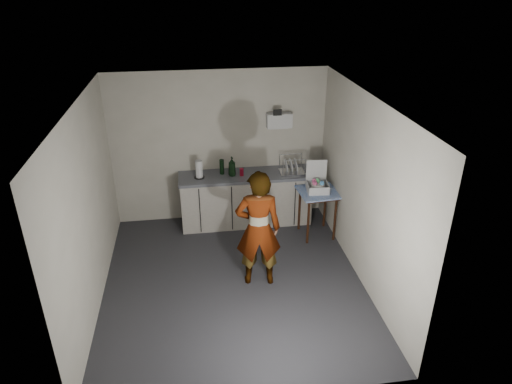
{
  "coord_description": "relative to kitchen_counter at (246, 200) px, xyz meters",
  "views": [
    {
      "loc": [
        -0.47,
        -5.25,
        4.01
      ],
      "look_at": [
        0.39,
        0.45,
        1.18
      ],
      "focal_mm": 32.0,
      "sensor_mm": 36.0,
      "label": 1
    }
  ],
  "objects": [
    {
      "name": "ceiling",
      "position": [
        -0.4,
        -1.7,
        2.17
      ],
      "size": [
        3.6,
        4.0,
        0.01
      ],
      "primitive_type": "cube",
      "color": "white",
      "rests_on": "wall_back"
    },
    {
      "name": "standing_man",
      "position": [
        -0.05,
        -1.72,
        0.42
      ],
      "size": [
        0.66,
        0.47,
        1.7
      ],
      "primitive_type": "imported",
      "rotation": [
        0.0,
        0.0,
        3.04
      ],
      "color": "#B2A593",
      "rests_on": "ground"
    },
    {
      "name": "wall_left",
      "position": [
        -2.19,
        -1.7,
        0.87
      ],
      "size": [
        0.02,
        4.0,
        2.6
      ],
      "primitive_type": "cube",
      "color": "beige",
      "rests_on": "ground"
    },
    {
      "name": "dark_bottle",
      "position": [
        -0.39,
        0.07,
        0.61
      ],
      "size": [
        0.07,
        0.07,
        0.25
      ],
      "primitive_type": "cylinder",
      "color": "black",
      "rests_on": "kitchen_counter"
    },
    {
      "name": "wall_back",
      "position": [
        -0.4,
        0.29,
        0.87
      ],
      "size": [
        3.6,
        0.02,
        2.6
      ],
      "primitive_type": "cube",
      "color": "beige",
      "rests_on": "ground"
    },
    {
      "name": "kitchen_counter",
      "position": [
        0.0,
        0.0,
        0.0
      ],
      "size": [
        2.24,
        0.62,
        0.91
      ],
      "color": "black",
      "rests_on": "ground"
    },
    {
      "name": "soap_bottle",
      "position": [
        -0.23,
        -0.02,
        0.65
      ],
      "size": [
        0.14,
        0.14,
        0.33
      ],
      "primitive_type": "imported",
      "rotation": [
        0.0,
        0.0,
        0.12
      ],
      "color": "black",
      "rests_on": "kitchen_counter"
    },
    {
      "name": "bakery_box",
      "position": [
        1.09,
        -0.57,
        0.48
      ],
      "size": [
        0.36,
        0.37,
        0.47
      ],
      "rotation": [
        0.0,
        0.0,
        -0.09
      ],
      "color": "silver",
      "rests_on": "side_table"
    },
    {
      "name": "wall_shelf",
      "position": [
        0.6,
        0.22,
        1.32
      ],
      "size": [
        0.42,
        0.18,
        0.37
      ],
      "color": "silver",
      "rests_on": "ground"
    },
    {
      "name": "paper_towel",
      "position": [
        -0.77,
        -0.03,
        0.63
      ],
      "size": [
        0.17,
        0.17,
        0.3
      ],
      "color": "black",
      "rests_on": "kitchen_counter"
    },
    {
      "name": "ground",
      "position": [
        -0.4,
        -1.7,
        -0.43
      ],
      "size": [
        4.0,
        4.0,
        0.0
      ],
      "primitive_type": "plane",
      "color": "#28272C",
      "rests_on": "ground"
    },
    {
      "name": "wall_right",
      "position": [
        1.39,
        -1.7,
        0.87
      ],
      "size": [
        0.02,
        4.0,
        2.6
      ],
      "primitive_type": "cube",
      "color": "beige",
      "rests_on": "ground"
    },
    {
      "name": "side_table",
      "position": [
        1.1,
        -0.6,
        0.27
      ],
      "size": [
        0.66,
        0.66,
        0.8
      ],
      "rotation": [
        0.0,
        0.0,
        0.08
      ],
      "color": "#35190C",
      "rests_on": "ground"
    },
    {
      "name": "dish_rack",
      "position": [
        0.78,
        -0.05,
        0.55
      ],
      "size": [
        0.42,
        0.31,
        0.29
      ],
      "color": "silver",
      "rests_on": "kitchen_counter"
    },
    {
      "name": "soda_can",
      "position": [
        -0.07,
        -0.05,
        0.55
      ],
      "size": [
        0.07,
        0.07,
        0.13
      ],
      "primitive_type": "cylinder",
      "color": "red",
      "rests_on": "kitchen_counter"
    }
  ]
}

